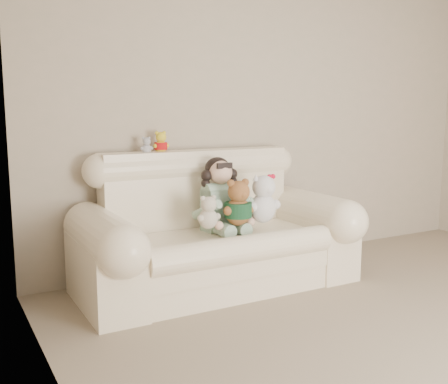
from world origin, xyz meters
TOP-DOWN VIEW (x-y plane):
  - wall_back at (0.00, 2.50)m, footprint 4.50×0.00m
  - wall_left at (-2.25, 0.00)m, footprint 0.00×5.00m
  - sofa at (-0.86, 2.00)m, footprint 2.10×0.95m
  - seated_child at (-0.80, 2.08)m, footprint 0.39×0.46m
  - brown_teddy at (-0.76, 1.86)m, footprint 0.29×0.24m
  - white_cat at (-0.55, 1.86)m, footprint 0.33×0.28m
  - cream_teddy at (-1.01, 1.87)m, footprint 0.21×0.18m
  - yellow_mini_bear at (-1.16, 2.37)m, footprint 0.16×0.14m
  - grey_mini_plush at (-1.28, 2.36)m, footprint 0.11×0.10m

SIDE VIEW (x-z plane):
  - sofa at x=-0.86m, z-range 0.00..1.03m
  - cream_teddy at x=-1.01m, z-range 0.50..0.78m
  - brown_teddy at x=-0.76m, z-range 0.50..0.91m
  - seated_child at x=-0.80m, z-range 0.42..1.00m
  - white_cat at x=-0.55m, z-range 0.50..0.94m
  - grey_mini_plush at x=-1.28m, z-range 1.01..1.17m
  - yellow_mini_bear at x=-1.16m, z-range 1.01..1.21m
  - wall_back at x=0.00m, z-range -0.95..3.55m
  - wall_left at x=-2.25m, z-range -1.20..3.80m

